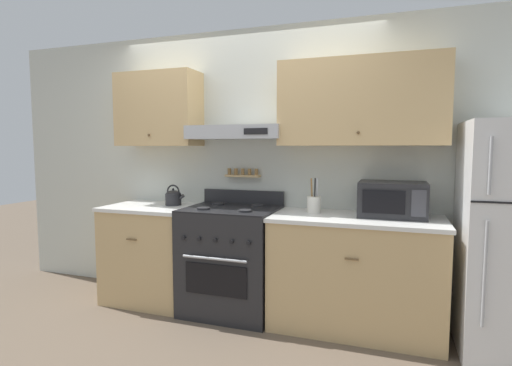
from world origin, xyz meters
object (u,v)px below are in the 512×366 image
at_px(microwave, 392,199).
at_px(utensil_crock, 314,204).
at_px(tea_kettle, 173,197).
at_px(stove_range, 231,259).

bearing_deg(microwave, utensil_crock, -178.36).
height_order(tea_kettle, utensil_crock, utensil_crock).
relative_size(stove_range, utensil_crock, 3.60).
xyz_separation_m(stove_range, utensil_crock, (0.72, 0.10, 0.52)).
bearing_deg(utensil_crock, tea_kettle, -180.00).
bearing_deg(tea_kettle, stove_range, -8.62).
height_order(stove_range, microwave, microwave).
distance_m(tea_kettle, utensil_crock, 1.35).
relative_size(tea_kettle, utensil_crock, 0.67).
height_order(tea_kettle, microwave, microwave).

